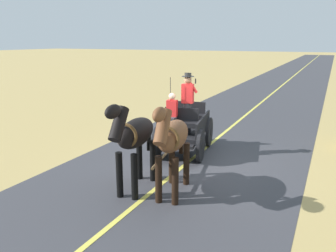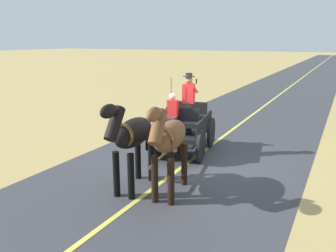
{
  "view_description": "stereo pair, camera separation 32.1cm",
  "coord_description": "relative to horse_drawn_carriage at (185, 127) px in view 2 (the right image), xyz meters",
  "views": [
    {
      "loc": [
        -3.51,
        8.7,
        3.43
      ],
      "look_at": [
        0.49,
        0.46,
        1.1
      ],
      "focal_mm": 36.33,
      "sensor_mm": 36.0,
      "label": 1
    },
    {
      "loc": [
        -3.79,
        8.55,
        3.43
      ],
      "look_at": [
        0.49,
        0.46,
        1.1
      ],
      "focal_mm": 36.33,
      "sensor_mm": 36.0,
      "label": 2
    }
  ],
  "objects": [
    {
      "name": "horse_drawn_carriage",
      "position": [
        0.0,
        0.0,
        0.0
      ],
      "size": [
        1.81,
        4.51,
        2.5
      ],
      "color": "black",
      "rests_on": "ground"
    },
    {
      "name": "horse_off_side",
      "position": [
        -0.08,
        3.06,
        0.51
      ],
      "size": [
        0.74,
        2.14,
        2.21
      ],
      "color": "black",
      "rests_on": "ground"
    },
    {
      "name": "horse_near_side",
      "position": [
        -0.95,
        2.91,
        0.51
      ],
      "size": [
        0.83,
        2.15,
        2.21
      ],
      "color": "brown",
      "rests_on": "ground"
    },
    {
      "name": "road_centre_stripe",
      "position": [
        -0.48,
        0.66,
        -0.81
      ],
      "size": [
        0.12,
        160.0,
        0.0
      ],
      "primitive_type": "cube",
      "color": "#DBCC4C",
      "rests_on": "road_surface"
    },
    {
      "name": "ground_plane",
      "position": [
        -0.48,
        0.66,
        -0.82
      ],
      "size": [
        200.0,
        200.0,
        0.0
      ],
      "primitive_type": "plane",
      "color": "tan"
    },
    {
      "name": "road_surface",
      "position": [
        -0.48,
        0.66,
        -0.81
      ],
      "size": [
        6.35,
        160.0,
        0.01
      ],
      "primitive_type": "cube",
      "color": "#38383D",
      "rests_on": "ground"
    }
  ]
}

